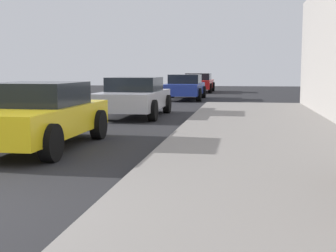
{
  "coord_description": "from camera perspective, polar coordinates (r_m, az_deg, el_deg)",
  "views": [
    {
      "loc": [
        3.48,
        -3.9,
        1.52
      ],
      "look_at": [
        2.62,
        1.54,
        0.85
      ],
      "focal_mm": 50.06,
      "sensor_mm": 36.0,
      "label": 1
    }
  ],
  "objects": [
    {
      "name": "car_yellow",
      "position": [
        9.5,
        -15.81,
        1.34
      ],
      "size": [
        1.97,
        4.09,
        1.27
      ],
      "rotation": [
        0.0,
        0.0,
        3.14
      ],
      "color": "yellow",
      "rests_on": "ground_plane"
    },
    {
      "name": "car_blue",
      "position": [
        24.06,
        2.05,
        4.8
      ],
      "size": [
        1.95,
        4.43,
        1.27
      ],
      "rotation": [
        0.0,
        0.0,
        3.14
      ],
      "color": "#233899",
      "rests_on": "ground_plane"
    },
    {
      "name": "sidewalk",
      "position": [
        4.2,
        15.99,
        -13.53
      ],
      "size": [
        4.0,
        32.0,
        0.15
      ],
      "primitive_type": "cube",
      "color": "gray",
      "rests_on": "ground_plane"
    },
    {
      "name": "car_silver",
      "position": [
        15.36,
        -4.18,
        3.6
      ],
      "size": [
        2.01,
        4.16,
        1.27
      ],
      "rotation": [
        0.0,
        0.0,
        3.14
      ],
      "color": "#B7B7BF",
      "rests_on": "ground_plane"
    },
    {
      "name": "car_red",
      "position": [
        32.03,
        3.7,
        5.31
      ],
      "size": [
        2.06,
        4.58,
        1.27
      ],
      "rotation": [
        0.0,
        0.0,
        3.14
      ],
      "color": "red",
      "rests_on": "ground_plane"
    }
  ]
}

